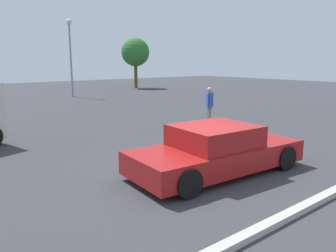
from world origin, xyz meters
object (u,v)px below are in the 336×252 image
(sedan_foreground, at_px, (216,151))
(pedestrian, at_px, (209,103))
(light_post_near, at_px, (70,44))
(dog, at_px, (279,147))

(sedan_foreground, height_order, pedestrian, pedestrian)
(pedestrian, height_order, light_post_near, light_post_near)
(sedan_foreground, distance_m, light_post_near, 20.45)
(sedan_foreground, xyz_separation_m, light_post_near, (4.44, 19.66, 3.50))
(pedestrian, distance_m, light_post_near, 15.46)
(sedan_foreground, bearing_deg, dog, 2.05)
(sedan_foreground, bearing_deg, light_post_near, 81.13)
(dog, xyz_separation_m, pedestrian, (1.69, 4.59, 0.74))
(sedan_foreground, distance_m, pedestrian, 6.26)
(dog, relative_size, pedestrian, 0.31)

